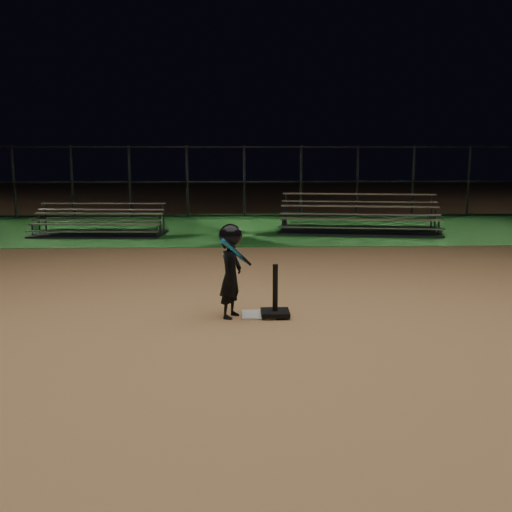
{
  "coord_description": "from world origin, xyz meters",
  "views": [
    {
      "loc": [
        -0.3,
        -7.68,
        2.14
      ],
      "look_at": [
        0.0,
        1.0,
        0.65
      ],
      "focal_mm": 41.0,
      "sensor_mm": 36.0,
      "label": 1
    }
  ],
  "objects_px": {
    "child_batter": "(231,268)",
    "bleacher_left": "(100,229)",
    "batting_tee": "(275,306)",
    "bleacher_right": "(358,225)",
    "home_plate": "(259,315)"
  },
  "relations": [
    {
      "from": "child_batter",
      "to": "bleacher_left",
      "type": "relative_size",
      "value": 0.35
    },
    {
      "from": "batting_tee",
      "to": "bleacher_left",
      "type": "height_order",
      "value": "bleacher_left"
    },
    {
      "from": "batting_tee",
      "to": "bleacher_left",
      "type": "xyz_separation_m",
      "value": [
        -4.26,
        8.41,
        0.03
      ]
    },
    {
      "from": "batting_tee",
      "to": "home_plate",
      "type": "bearing_deg",
      "value": 163.85
    },
    {
      "from": "bleacher_left",
      "to": "batting_tee",
      "type": "bearing_deg",
      "value": -59.86
    },
    {
      "from": "bleacher_left",
      "to": "bleacher_right",
      "type": "bearing_deg",
      "value": 5.84
    },
    {
      "from": "batting_tee",
      "to": "child_batter",
      "type": "xyz_separation_m",
      "value": [
        -0.59,
        -0.0,
        0.52
      ]
    },
    {
      "from": "child_batter",
      "to": "bleacher_right",
      "type": "height_order",
      "value": "child_batter"
    },
    {
      "from": "home_plate",
      "to": "batting_tee",
      "type": "bearing_deg",
      "value": -16.15
    },
    {
      "from": "child_batter",
      "to": "bleacher_left",
      "type": "distance_m",
      "value": 9.19
    },
    {
      "from": "home_plate",
      "to": "batting_tee",
      "type": "distance_m",
      "value": 0.27
    },
    {
      "from": "batting_tee",
      "to": "child_batter",
      "type": "height_order",
      "value": "child_batter"
    },
    {
      "from": "bleacher_right",
      "to": "batting_tee",
      "type": "bearing_deg",
      "value": -99.68
    },
    {
      "from": "home_plate",
      "to": "batting_tee",
      "type": "relative_size",
      "value": 0.65
    },
    {
      "from": "home_plate",
      "to": "bleacher_right",
      "type": "height_order",
      "value": "bleacher_right"
    }
  ]
}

